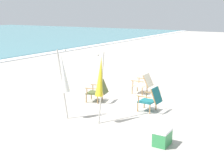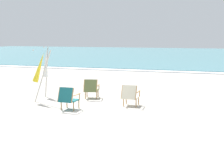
% 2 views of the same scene
% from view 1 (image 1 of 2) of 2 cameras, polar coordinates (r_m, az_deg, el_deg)
% --- Properties ---
extents(ground_plane, '(80.00, 80.00, 0.00)m').
position_cam_1_polar(ground_plane, '(10.96, 7.21, -3.76)').
color(ground_plane, '#B2AAA0').
extents(beach_chair_front_right, '(0.61, 0.74, 0.79)m').
position_cam_1_polar(beach_chair_front_right, '(12.25, 5.79, 0.16)').
color(beach_chair_front_right, beige).
rests_on(beach_chair_front_right, ground).
extents(beach_chair_back_left, '(0.71, 0.82, 0.81)m').
position_cam_1_polar(beach_chair_back_left, '(11.12, -2.52, -1.13)').
color(beach_chair_back_left, '#515B33').
rests_on(beach_chair_back_left, ground).
extents(beach_chair_mid_center, '(0.61, 0.70, 0.81)m').
position_cam_1_polar(beach_chair_mid_center, '(10.11, 7.21, -2.68)').
color(beach_chair_mid_center, '#196066').
rests_on(beach_chair_mid_center, ground).
extents(umbrella_furled_yellow, '(0.75, 0.39, 2.03)m').
position_cam_1_polar(umbrella_furled_yellow, '(8.95, -2.15, 1.25)').
color(umbrella_furled_yellow, '#B7B2A8').
rests_on(umbrella_furled_yellow, ground).
extents(umbrella_furled_white, '(0.23, 0.44, 2.11)m').
position_cam_1_polar(umbrella_furled_white, '(9.31, -8.87, 1.90)').
color(umbrella_furled_white, '#B7B2A8').
rests_on(umbrella_furled_white, ground).
extents(cooler_box, '(0.49, 0.35, 0.40)m').
position_cam_1_polar(cooler_box, '(7.75, 9.18, -9.57)').
color(cooler_box, '#338C4C').
rests_on(cooler_box, ground).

